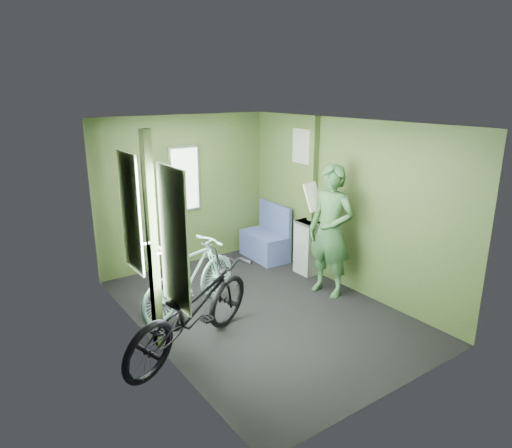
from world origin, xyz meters
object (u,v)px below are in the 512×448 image
(bicycle_black, at_px, (194,351))
(waste_box, at_px, (307,247))
(passenger, at_px, (331,231))
(bicycle_mint, at_px, (192,310))
(bench_seat, at_px, (266,242))

(bicycle_black, height_order, waste_box, waste_box)
(bicycle_black, relative_size, waste_box, 2.35)
(bicycle_black, bearing_deg, passenger, -106.53)
(bicycle_mint, distance_m, waste_box, 2.01)
(waste_box, bearing_deg, bicycle_black, -158.30)
(passenger, distance_m, bench_seat, 1.68)
(waste_box, distance_m, bench_seat, 0.88)
(bicycle_mint, height_order, bench_seat, bench_seat)
(bench_seat, bearing_deg, bicycle_black, -138.77)
(bicycle_mint, distance_m, bench_seat, 2.11)
(bicycle_mint, relative_size, bench_seat, 1.73)
(bicycle_black, bearing_deg, waste_box, -91.46)
(bicycle_mint, relative_size, passenger, 0.88)
(bicycle_mint, bearing_deg, bicycle_black, 136.74)
(bicycle_mint, bearing_deg, passenger, -125.84)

